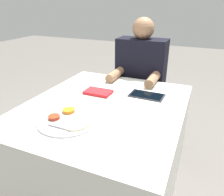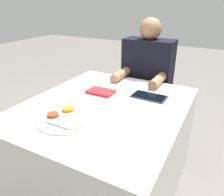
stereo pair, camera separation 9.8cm
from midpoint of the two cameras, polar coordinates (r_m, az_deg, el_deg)
name	(u,v)px [view 1 (the left image)]	position (r m, az deg, el deg)	size (l,w,h in m)	color
ground_plane	(106,190)	(1.78, -3.37, -22.92)	(12.00, 12.00, 0.00)	#605B56
dining_table	(105,152)	(1.54, -3.70, -13.83)	(0.94, 1.09, 0.71)	silver
thali_tray	(68,120)	(1.20, -13.71, -5.63)	(0.32, 0.32, 0.03)	#B7BABF
red_notebook	(98,92)	(1.51, -5.49, 1.47)	(0.18, 0.12, 0.02)	silver
tablet_device	(147,95)	(1.48, 7.19, 0.67)	(0.23, 0.14, 0.01)	#28282D
person_diner	(140,91)	(1.99, 5.85, 1.86)	(0.41, 0.45, 1.18)	black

